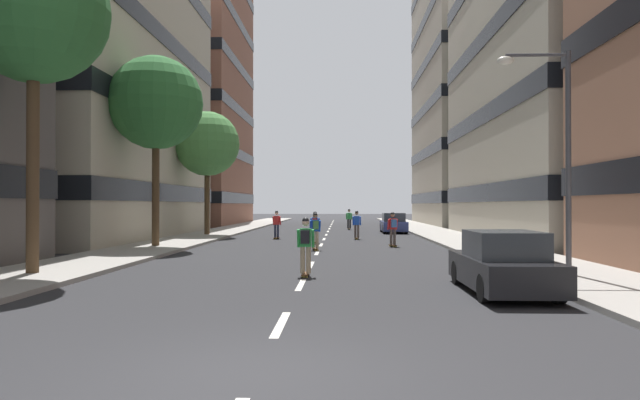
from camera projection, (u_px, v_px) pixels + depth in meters
name	position (u px, v px, depth m)	size (l,w,h in m)	color
ground_plane	(325.00, 237.00, 37.57)	(182.41, 182.41, 0.00)	#28282B
sidewalk_left	(218.00, 233.00, 41.68)	(3.67, 83.61, 0.14)	#9E9991
sidewalk_right	(437.00, 233.00, 41.06)	(3.67, 83.61, 0.14)	#9E9991
lane_markings	(326.00, 235.00, 40.17)	(0.16, 72.20, 0.01)	silver
building_left_mid	(46.00, 87.00, 36.35)	(16.18, 22.67, 19.33)	#B2A893
building_left_far	(166.00, 93.00, 61.22)	(16.18, 18.62, 28.28)	brown
building_right_mid	(613.00, 83.00, 34.97)	(16.18, 22.63, 19.21)	#BCB29E
building_right_far	(500.00, 69.00, 59.86)	(16.18, 21.29, 33.02)	#B2A893
parked_car_near	(503.00, 264.00, 13.77)	(1.82, 4.40, 1.52)	black
parked_car_mid	(393.00, 224.00, 42.89)	(1.82, 4.40, 1.52)	navy
street_tree_near	(156.00, 103.00, 27.84)	(4.60, 4.60, 9.35)	#4C3823
street_tree_mid	(33.00, 10.00, 16.78)	(4.41, 4.41, 10.07)	#4C3823
street_tree_far	(207.00, 144.00, 38.45)	(4.40, 4.40, 8.37)	#4C3823
streetlamp_right	(556.00, 137.00, 16.45)	(2.13, 0.30, 6.50)	#3F3F44
skater_0	(306.00, 243.00, 16.94)	(0.53, 0.90, 1.78)	brown
skater_1	(315.00, 225.00, 31.36)	(0.53, 0.90, 1.78)	brown
skater_2	(349.00, 218.00, 48.48)	(0.53, 0.90, 1.78)	brown
skater_3	(315.00, 229.00, 26.62)	(0.56, 0.92, 1.78)	brown
skater_4	(357.00, 223.00, 35.03)	(0.55, 0.92, 1.78)	brown
skater_5	(277.00, 223.00, 35.43)	(0.56, 0.92, 1.78)	brown
skater_6	(393.00, 227.00, 28.85)	(0.57, 0.92, 1.78)	brown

